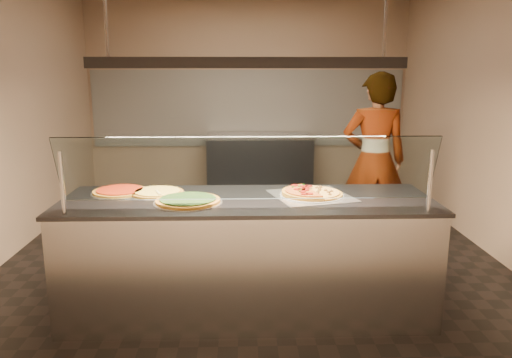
{
  "coord_description": "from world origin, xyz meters",
  "views": [
    {
      "loc": [
        -0.11,
        -5.0,
        1.9
      ],
      "look_at": [
        0.01,
        -0.99,
        1.02
      ],
      "focal_mm": 35.0,
      "sensor_mm": 36.0,
      "label": 1
    }
  ],
  "objects_px": {
    "half_pizza_sausage": "(326,193)",
    "heat_lamp_housing": "(247,63)",
    "perforated_tray": "(312,195)",
    "serving_counter": "(248,255)",
    "sneeze_guard": "(248,170)",
    "half_pizza_pepperoni": "(297,192)",
    "pizza_spatula": "(164,194)",
    "prep_table": "(260,165)",
    "pizza_tomato": "(120,191)",
    "worker": "(374,160)",
    "pizza_spinach": "(188,200)",
    "pizza_cheese": "(158,192)"
  },
  "relations": [
    {
      "from": "heat_lamp_housing",
      "to": "sneeze_guard",
      "type": "bearing_deg",
      "value": -90.0
    },
    {
      "from": "pizza_spinach",
      "to": "pizza_cheese",
      "type": "bearing_deg",
      "value": 134.88
    },
    {
      "from": "perforated_tray",
      "to": "prep_table",
      "type": "bearing_deg",
      "value": 94.13
    },
    {
      "from": "perforated_tray",
      "to": "heat_lamp_housing",
      "type": "distance_m",
      "value": 1.13
    },
    {
      "from": "pizza_spatula",
      "to": "sneeze_guard",
      "type": "bearing_deg",
      "value": -31.46
    },
    {
      "from": "pizza_tomato",
      "to": "pizza_spatula",
      "type": "height_order",
      "value": "pizza_spatula"
    },
    {
      "from": "sneeze_guard",
      "to": "half_pizza_sausage",
      "type": "relative_size",
      "value": 5.06
    },
    {
      "from": "perforated_tray",
      "to": "pizza_cheese",
      "type": "height_order",
      "value": "pizza_cheese"
    },
    {
      "from": "serving_counter",
      "to": "sneeze_guard",
      "type": "height_order",
      "value": "sneeze_guard"
    },
    {
      "from": "half_pizza_sausage",
      "to": "prep_table",
      "type": "relative_size",
      "value": 0.32
    },
    {
      "from": "sneeze_guard",
      "to": "half_pizza_pepperoni",
      "type": "xyz_separation_m",
      "value": [
        0.39,
        0.4,
        -0.26
      ]
    },
    {
      "from": "pizza_tomato",
      "to": "prep_table",
      "type": "bearing_deg",
      "value": 70.75
    },
    {
      "from": "perforated_tray",
      "to": "serving_counter",
      "type": "bearing_deg",
      "value": -173.08
    },
    {
      "from": "sneeze_guard",
      "to": "pizza_spinach",
      "type": "xyz_separation_m",
      "value": [
        -0.45,
        0.23,
        -0.28
      ]
    },
    {
      "from": "half_pizza_sausage",
      "to": "prep_table",
      "type": "xyz_separation_m",
      "value": [
        -0.39,
        3.77,
        -0.49
      ]
    },
    {
      "from": "pizza_spatula",
      "to": "worker",
      "type": "relative_size",
      "value": 0.13
    },
    {
      "from": "half_pizza_pepperoni",
      "to": "worker",
      "type": "bearing_deg",
      "value": 56.08
    },
    {
      "from": "half_pizza_sausage",
      "to": "heat_lamp_housing",
      "type": "xyz_separation_m",
      "value": [
        -0.62,
        -0.06,
        0.99
      ]
    },
    {
      "from": "half_pizza_pepperoni",
      "to": "pizza_spatula",
      "type": "distance_m",
      "value": 1.04
    },
    {
      "from": "half_pizza_sausage",
      "to": "pizza_spatula",
      "type": "relative_size",
      "value": 2.15
    },
    {
      "from": "perforated_tray",
      "to": "pizza_spinach",
      "type": "distance_m",
      "value": 0.97
    },
    {
      "from": "half_pizza_sausage",
      "to": "heat_lamp_housing",
      "type": "relative_size",
      "value": 0.22
    },
    {
      "from": "half_pizza_pepperoni",
      "to": "pizza_tomato",
      "type": "height_order",
      "value": "half_pizza_pepperoni"
    },
    {
      "from": "worker",
      "to": "perforated_tray",
      "type": "bearing_deg",
      "value": 62.02
    },
    {
      "from": "sneeze_guard",
      "to": "half_pizza_pepperoni",
      "type": "height_order",
      "value": "sneeze_guard"
    },
    {
      "from": "worker",
      "to": "serving_counter",
      "type": "bearing_deg",
      "value": 50.83
    },
    {
      "from": "sneeze_guard",
      "to": "half_pizza_pepperoni",
      "type": "distance_m",
      "value": 0.62
    },
    {
      "from": "sneeze_guard",
      "to": "prep_table",
      "type": "height_order",
      "value": "sneeze_guard"
    },
    {
      "from": "half_pizza_pepperoni",
      "to": "pizza_spatula",
      "type": "bearing_deg",
      "value": -179.44
    },
    {
      "from": "half_pizza_pepperoni",
      "to": "worker",
      "type": "distance_m",
      "value": 1.79
    },
    {
      "from": "serving_counter",
      "to": "half_pizza_sausage",
      "type": "bearing_deg",
      "value": 5.74
    },
    {
      "from": "sneeze_guard",
      "to": "pizza_spinach",
      "type": "height_order",
      "value": "sneeze_guard"
    },
    {
      "from": "serving_counter",
      "to": "pizza_spatula",
      "type": "distance_m",
      "value": 0.81
    },
    {
      "from": "pizza_spatula",
      "to": "prep_table",
      "type": "xyz_separation_m",
      "value": [
        0.88,
        3.78,
        -0.49
      ]
    },
    {
      "from": "pizza_spinach",
      "to": "pizza_tomato",
      "type": "height_order",
      "value": "pizza_spinach"
    },
    {
      "from": "perforated_tray",
      "to": "worker",
      "type": "bearing_deg",
      "value": 59.19
    },
    {
      "from": "pizza_spatula",
      "to": "prep_table",
      "type": "relative_size",
      "value": 0.15
    },
    {
      "from": "half_pizza_pepperoni",
      "to": "half_pizza_sausage",
      "type": "height_order",
      "value": "half_pizza_pepperoni"
    },
    {
      "from": "half_pizza_sausage",
      "to": "pizza_cheese",
      "type": "bearing_deg",
      "value": 175.79
    },
    {
      "from": "pizza_spinach",
      "to": "prep_table",
      "type": "xyz_separation_m",
      "value": [
        0.68,
        3.94,
        -0.48
      ]
    },
    {
      "from": "serving_counter",
      "to": "heat_lamp_housing",
      "type": "xyz_separation_m",
      "value": [
        0.0,
        -0.0,
        1.48
      ]
    },
    {
      "from": "prep_table",
      "to": "worker",
      "type": "height_order",
      "value": "worker"
    },
    {
      "from": "pizza_tomato",
      "to": "pizza_spinach",
      "type": "bearing_deg",
      "value": -29.38
    },
    {
      "from": "sneeze_guard",
      "to": "pizza_cheese",
      "type": "relative_size",
      "value": 5.96
    },
    {
      "from": "pizza_cheese",
      "to": "prep_table",
      "type": "distance_m",
      "value": 3.82
    },
    {
      "from": "worker",
      "to": "half_pizza_sausage",
      "type": "bearing_deg",
      "value": 65.39
    },
    {
      "from": "pizza_spinach",
      "to": "pizza_spatula",
      "type": "height_order",
      "value": "pizza_spatula"
    },
    {
      "from": "half_pizza_pepperoni",
      "to": "worker",
      "type": "height_order",
      "value": "worker"
    },
    {
      "from": "sneeze_guard",
      "to": "heat_lamp_housing",
      "type": "height_order",
      "value": "heat_lamp_housing"
    },
    {
      "from": "serving_counter",
      "to": "heat_lamp_housing",
      "type": "relative_size",
      "value": 1.24
    }
  ]
}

